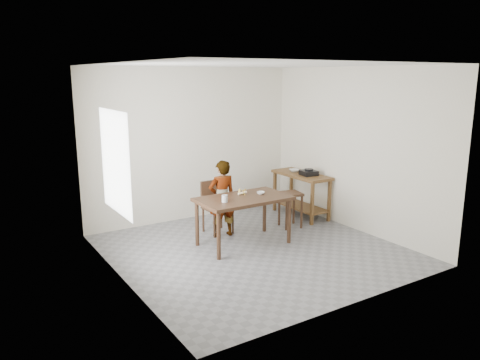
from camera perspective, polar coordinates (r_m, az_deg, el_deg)
floor at (r=7.09m, az=1.76°, el=-8.67°), size 4.00×4.00×0.04m
ceiling at (r=6.61m, az=1.92°, el=14.05°), size 4.00×4.00×0.04m
wall_back at (r=8.44m, az=-5.94°, el=4.36°), size 4.00×0.04×2.70m
wall_front at (r=5.21m, az=14.46°, el=-1.16°), size 4.00×0.04×2.70m
wall_left at (r=5.84m, az=-14.77°, el=0.29°), size 0.04×4.00×2.70m
wall_right at (r=8.01m, az=13.88°, el=3.62°), size 0.04×4.00×2.70m
window_pane at (r=6.01m, az=-14.99°, el=2.09°), size 0.02×1.10×1.30m
dining_table at (r=7.19m, az=0.43°, el=-5.01°), size 1.40×0.80×0.75m
prep_counter at (r=8.72m, az=7.44°, el=-1.79°), size 0.50×1.20×0.80m
child at (r=7.50m, az=-2.21°, el=-2.28°), size 0.49×0.35×1.25m
dining_chair at (r=7.71m, az=-2.72°, el=-3.39°), size 0.43×0.43×0.86m
stool at (r=8.08m, az=6.15°, el=-3.62°), size 0.41×0.41×0.61m
glass_tumbler at (r=6.82m, az=-1.88°, el=-2.27°), size 0.09×0.09×0.11m
small_bowl at (r=7.28m, az=2.54°, el=-1.58°), size 0.16×0.16×0.04m
banana at (r=7.25m, az=0.30°, el=-1.55°), size 0.17×0.12×0.06m
serving_bowl at (r=8.76m, az=6.64°, el=1.16°), size 0.24×0.24×0.05m
gas_burner at (r=8.49m, az=8.38°, el=0.87°), size 0.30×0.30×0.09m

